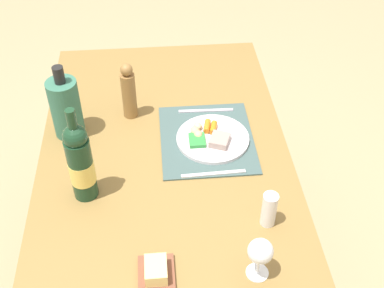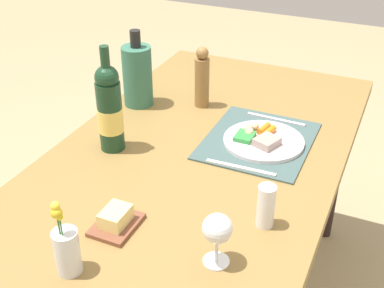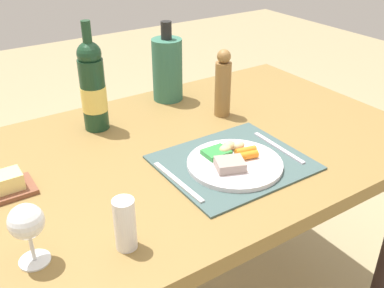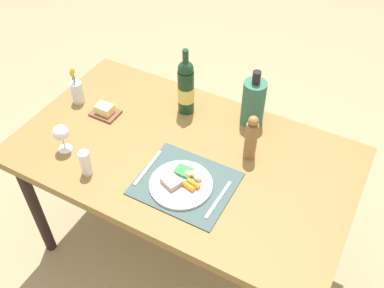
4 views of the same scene
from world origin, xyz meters
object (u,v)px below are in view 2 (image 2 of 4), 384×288
salt_shaker (266,206)px  butter_dish (116,220)px  cooler_bottle (137,75)px  dinner_plate (262,139)px  knife (276,119)px  wine_bottle (110,109)px  fork (241,168)px  pepper_mill (202,78)px  wine_glass (217,230)px  dining_table (203,166)px  flower_vase (67,249)px

salt_shaker → butter_dish: bearing=115.4°
salt_shaker → cooler_bottle: 0.79m
dinner_plate → salt_shaker: size_ratio=2.19×
knife → wine_bottle: bearing=133.7°
dinner_plate → butter_dish: size_ratio=1.98×
butter_dish → wine_bottle: bearing=32.9°
fork → knife: (0.34, -0.01, 0.00)m
knife → fork: bearing=179.9°
cooler_bottle → pepper_mill: (0.08, -0.22, -0.01)m
knife → butter_dish: bearing=165.1°
fork → wine_bottle: (-0.04, 0.41, 0.13)m
dinner_plate → wine_glass: size_ratio=1.90×
dining_table → wine_glass: (-0.46, -0.23, 0.17)m
wine_bottle → knife: bearing=-48.1°
knife → wine_bottle: 0.58m
dinner_plate → pepper_mill: 0.35m
wine_glass → butter_dish: bearing=87.4°
flower_vase → dinner_plate: bearing=-17.9°
dining_table → butter_dish: bearing=174.2°
salt_shaker → flower_vase: (-0.33, 0.36, 0.01)m
salt_shaker → pepper_mill: 0.69m
knife → flower_vase: 0.91m
fork → cooler_bottle: size_ratio=0.77×
dinner_plate → fork: 0.17m
cooler_bottle → wine_bottle: size_ratio=0.83×
dining_table → pepper_mill: 0.34m
dining_table → butter_dish: 0.47m
dinner_plate → knife: size_ratio=1.25×
cooler_bottle → butter_dish: bearing=-155.5°
salt_shaker → wine_bottle: 0.58m
salt_shaker → cooler_bottle: (0.47, 0.63, 0.06)m
dining_table → wine_bottle: (-0.13, 0.26, 0.21)m
salt_shaker → pepper_mill: bearing=36.5°
cooler_bottle → flower_vase: cooler_bottle is taller
knife → pepper_mill: bearing=90.0°
butter_dish → salt_shaker: (0.16, -0.34, 0.04)m
knife → salt_shaker: bearing=-165.1°
wine_bottle → fork: bearing=-83.8°
salt_shaker → wine_glass: wine_glass is taller
knife → wine_glass: (-0.72, -0.06, 0.09)m
fork → flower_vase: bearing=156.3°
butter_dish → salt_shaker: bearing=-64.6°
fork → pepper_mill: (0.34, 0.27, 0.10)m
fork → wine_glass: (-0.38, -0.08, 0.09)m
dining_table → cooler_bottle: 0.43m
butter_dish → cooler_bottle: 0.70m
dining_table → fork: (-0.08, -0.16, 0.08)m
dining_table → salt_shaker: size_ratio=12.64×
fork → pepper_mill: size_ratio=0.95×
dining_table → wine_glass: wine_glass is taller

